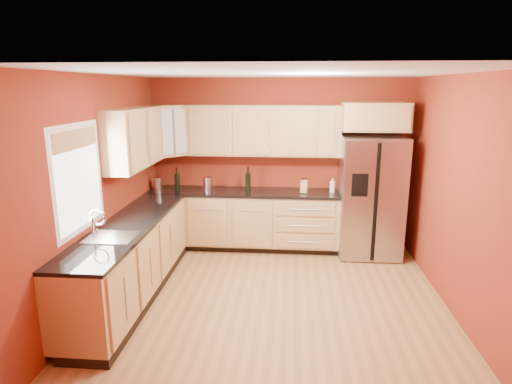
% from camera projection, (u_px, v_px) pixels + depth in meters
% --- Properties ---
extents(floor, '(4.00, 4.00, 0.00)m').
position_uv_depth(floor, '(273.00, 301.00, 5.05)').
color(floor, olive).
rests_on(floor, ground).
extents(ceiling, '(4.00, 4.00, 0.00)m').
position_uv_depth(ceiling, '(276.00, 73.00, 4.43)').
color(ceiling, silver).
rests_on(ceiling, wall_back).
extents(wall_back, '(4.00, 0.04, 2.60)m').
position_uv_depth(wall_back, '(280.00, 163.00, 6.68)').
color(wall_back, maroon).
rests_on(wall_back, floor).
extents(wall_front, '(4.00, 0.04, 2.60)m').
position_uv_depth(wall_front, '(262.00, 268.00, 2.81)').
color(wall_front, maroon).
rests_on(wall_front, floor).
extents(wall_left, '(0.04, 4.00, 2.60)m').
position_uv_depth(wall_left, '(100.00, 191.00, 4.91)').
color(wall_left, maroon).
rests_on(wall_left, floor).
extents(wall_right, '(0.04, 4.00, 2.60)m').
position_uv_depth(wall_right, '(461.00, 198.00, 4.58)').
color(wall_right, maroon).
rests_on(wall_right, floor).
extents(base_cabinets_back, '(2.90, 0.60, 0.88)m').
position_uv_depth(base_cabinets_back, '(243.00, 221.00, 6.64)').
color(base_cabinets_back, tan).
rests_on(base_cabinets_back, floor).
extents(base_cabinets_left, '(0.60, 2.80, 0.88)m').
position_uv_depth(base_cabinets_left, '(131.00, 261.00, 5.09)').
color(base_cabinets_left, tan).
rests_on(base_cabinets_left, floor).
extents(countertop_back, '(2.90, 0.62, 0.04)m').
position_uv_depth(countertop_back, '(243.00, 192.00, 6.52)').
color(countertop_back, black).
rests_on(countertop_back, base_cabinets_back).
extents(countertop_left, '(0.62, 2.80, 0.04)m').
position_uv_depth(countertop_left, '(129.00, 225.00, 4.98)').
color(countertop_left, black).
rests_on(countertop_left, base_cabinets_left).
extents(upper_cabinets_back, '(2.30, 0.33, 0.75)m').
position_uv_depth(upper_cabinets_back, '(263.00, 130.00, 6.41)').
color(upper_cabinets_back, tan).
rests_on(upper_cabinets_back, wall_back).
extents(upper_cabinets_left, '(0.33, 1.35, 0.75)m').
position_uv_depth(upper_cabinets_left, '(134.00, 138.00, 5.47)').
color(upper_cabinets_left, tan).
rests_on(upper_cabinets_left, wall_left).
extents(corner_upper_cabinet, '(0.67, 0.67, 0.75)m').
position_uv_depth(corner_upper_cabinet, '(168.00, 131.00, 6.37)').
color(corner_upper_cabinet, tan).
rests_on(corner_upper_cabinet, wall_back).
extents(over_fridge_cabinet, '(0.92, 0.60, 0.40)m').
position_uv_depth(over_fridge_cabinet, '(374.00, 117.00, 6.10)').
color(over_fridge_cabinet, tan).
rests_on(over_fridge_cabinet, wall_back).
extents(refrigerator, '(0.90, 0.75, 1.78)m').
position_uv_depth(refrigerator, '(370.00, 196.00, 6.30)').
color(refrigerator, silver).
rests_on(refrigerator, floor).
extents(window, '(0.03, 0.90, 1.00)m').
position_uv_depth(window, '(79.00, 178.00, 4.36)').
color(window, white).
rests_on(window, wall_left).
extents(sink_faucet, '(0.50, 0.42, 0.30)m').
position_uv_depth(sink_faucet, '(110.00, 224.00, 4.45)').
color(sink_faucet, silver).
rests_on(sink_faucet, countertop_left).
extents(canister_left, '(0.13, 0.13, 0.20)m').
position_uv_depth(canister_left, '(158.00, 184.00, 6.53)').
color(canister_left, silver).
rests_on(canister_left, countertop_back).
extents(canister_right, '(0.17, 0.17, 0.22)m').
position_uv_depth(canister_right, '(208.00, 184.00, 6.47)').
color(canister_right, silver).
rests_on(canister_right, countertop_back).
extents(wine_bottle_a, '(0.09, 0.09, 0.35)m').
position_uv_depth(wine_bottle_a, '(177.00, 179.00, 6.52)').
color(wine_bottle_a, black).
rests_on(wine_bottle_a, countertop_back).
extents(wine_bottle_b, '(0.11, 0.11, 0.37)m').
position_uv_depth(wine_bottle_b, '(248.00, 179.00, 6.47)').
color(wine_bottle_b, black).
rests_on(wine_bottle_b, countertop_back).
extents(knife_block, '(0.12, 0.11, 0.20)m').
position_uv_depth(knife_block, '(304.00, 187.00, 6.36)').
color(knife_block, '#A98852').
rests_on(knife_block, countertop_back).
extents(soap_dispenser, '(0.09, 0.09, 0.21)m').
position_uv_depth(soap_dispenser, '(332.00, 185.00, 6.40)').
color(soap_dispenser, white).
rests_on(soap_dispenser, countertop_back).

